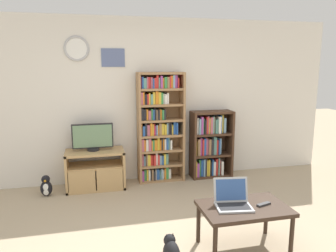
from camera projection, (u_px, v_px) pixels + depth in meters
wall_back at (143, 100)px, 5.28m from camera, size 6.42×0.09×2.60m
tv_stand at (95, 169)px, 5.00m from camera, size 0.87×0.47×0.59m
television at (93, 137)px, 4.94m from camera, size 0.61×0.18×0.41m
bookshelf_tall at (158, 127)px, 5.24m from camera, size 0.74×0.29×1.76m
bookshelf_short at (209, 145)px, 5.50m from camera, size 0.69×0.31×1.12m
coffee_table at (244, 211)px, 3.31m from camera, size 0.88×0.56×0.47m
laptop at (233, 200)px, 3.30m from camera, size 0.39×0.34×0.27m
remote_near_laptop at (264, 204)px, 3.32m from camera, size 0.17×0.09×0.02m
penguin_figurine at (46, 187)px, 4.72m from camera, size 0.17×0.15×0.31m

